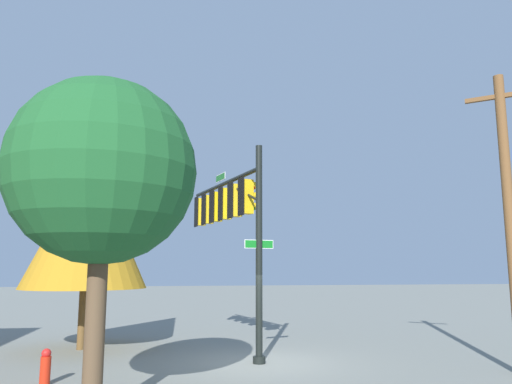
{
  "coord_description": "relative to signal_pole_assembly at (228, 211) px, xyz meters",
  "views": [
    {
      "loc": [
        -14.31,
        2.45,
        2.73
      ],
      "look_at": [
        -0.14,
        0.11,
        4.96
      ],
      "focal_mm": 34.1,
      "sensor_mm": 36.0,
      "label": 1
    }
  ],
  "objects": [
    {
      "name": "fire_hydrant",
      "position": [
        -4.34,
        4.74,
        -4.26
      ],
      "size": [
        0.33,
        0.24,
        0.83
      ],
      "color": "red",
      "rests_on": "ground_plane"
    },
    {
      "name": "tree_far",
      "position": [
        0.73,
        4.85,
        -0.33
      ],
      "size": [
        4.2,
        4.2,
        6.68
      ],
      "color": "brown",
      "rests_on": "ground_plane"
    },
    {
      "name": "utility_pole",
      "position": [
        -5.17,
        -7.08,
        -0.49
      ],
      "size": [
        1.21,
        1.48,
        8.07
      ],
      "color": "brown",
      "rests_on": "ground_plane"
    },
    {
      "name": "ground_plane",
      "position": [
        -2.61,
        -0.67,
        -4.67
      ],
      "size": [
        120.0,
        120.0,
        0.0
      ],
      "primitive_type": "plane",
      "color": "gray"
    },
    {
      "name": "signal_pole_assembly",
      "position": [
        0.0,
        0.0,
        0.0
      ],
      "size": [
        6.15,
        2.19,
        6.43
      ],
      "color": "black",
      "rests_on": "ground_plane"
    },
    {
      "name": "tree_mid",
      "position": [
        -7.37,
        3.21,
        -0.13
      ],
      "size": [
        3.61,
        3.61,
        6.38
      ],
      "color": "brown",
      "rests_on": "ground_plane"
    }
  ]
}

